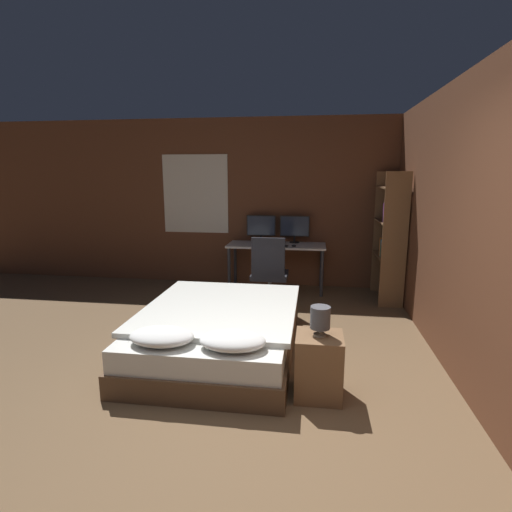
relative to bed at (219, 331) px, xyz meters
name	(u,v)px	position (x,y,z in m)	size (l,w,h in m)	color
ground_plane	(237,447)	(0.46, -1.40, -0.24)	(20.00, 20.00, 0.00)	brown
wall_back	(284,203)	(0.44, 2.75, 1.11)	(12.00, 0.08, 2.70)	brown
wall_side_right	(457,227)	(2.23, 0.10, 1.11)	(0.06, 12.00, 2.70)	brown
bed	(219,331)	(0.00, 0.00, 0.00)	(1.55, 2.06, 0.55)	brown
nightstand	(319,366)	(1.01, -0.66, 0.03)	(0.38, 0.38, 0.53)	brown
bedside_lamp	(320,318)	(1.01, -0.66, 0.44)	(0.16, 0.16, 0.25)	gray
desk	(276,250)	(0.36, 2.38, 0.41)	(1.52, 0.59, 0.74)	beige
monitor_left	(261,227)	(0.09, 2.58, 0.75)	(0.47, 0.16, 0.43)	black
monitor_right	(295,227)	(0.63, 2.58, 0.75)	(0.47, 0.16, 0.43)	black
keyboard	(275,246)	(0.36, 2.19, 0.51)	(0.38, 0.13, 0.02)	black
computer_mouse	(294,246)	(0.64, 2.19, 0.52)	(0.07, 0.05, 0.04)	black
office_chair	(269,278)	(0.34, 1.60, 0.16)	(0.52, 0.52, 0.99)	black
bookshelf	(391,233)	(2.02, 2.08, 0.76)	(0.33, 0.84, 1.86)	brown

